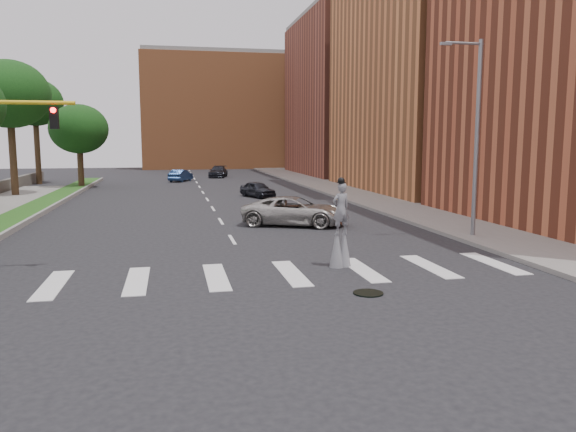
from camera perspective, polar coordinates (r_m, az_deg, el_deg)
The scene contains 17 objects.
ground_plane at distance 18.23m, azimuth -3.00°, elevation -6.75°, with size 160.00×160.00×0.00m, color black.
grass_median at distance 38.74m, azimuth -24.85°, elevation 0.44°, with size 2.00×60.00×0.25m, color #1C4814.
median_curb at distance 38.51m, azimuth -23.33°, elevation 0.51°, with size 0.20×60.00×0.28m, color gray.
sidewalk_right at distance 45.30m, azimuth 7.87°, elevation 1.99°, with size 5.00×90.00×0.18m, color slate.
manhole at distance 17.07m, azimuth 8.15°, elevation -7.76°, with size 0.90×0.90×0.04m, color black.
building_mid at distance 54.00m, azimuth 16.15°, elevation 15.35°, with size 16.00×22.00×24.00m, color #C7713E.
building_far at distance 75.79m, azimuth 7.43°, elevation 11.78°, with size 16.00×22.00×20.00m, color brown.
building_backdrop at distance 95.95m, azimuth -6.67°, elevation 10.33°, with size 26.00×14.00×18.00m, color #C7713E.
streetlight at distance 27.10m, azimuth 18.48°, elevation 8.05°, with size 2.05×0.20×9.00m.
stilt_performer at distance 20.25m, azimuth 5.37°, elevation -1.46°, with size 0.83×0.63×3.24m.
suv_crossing at distance 30.08m, azimuth 0.68°, elevation 0.51°, with size 2.57×5.58×1.55m, color #AEABA4.
car_near at distance 45.09m, azimuth -3.11°, elevation 2.72°, with size 1.50×3.72×1.27m, color black.
car_mid at distance 63.44m, azimuth -10.85°, elevation 4.06°, with size 1.39×3.99×1.32m, color navy.
car_far at distance 69.89m, azimuth -7.10°, elevation 4.49°, with size 1.93×4.75×1.38m, color black.
tree_4 at distance 50.26m, azimuth -26.48°, elevation 10.98°, with size 6.28×6.28×10.82m.
tree_5 at distance 64.02m, azimuth -24.35°, elevation 10.42°, with size 5.64×5.64×10.79m.
tree_6 at distance 56.86m, azimuth -20.48°, elevation 8.26°, with size 5.43×5.43×7.90m.
Camera 1 is at (-2.67, -17.45, 4.55)m, focal length 35.00 mm.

